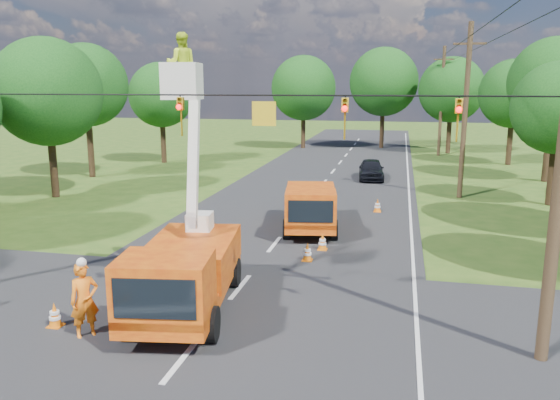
% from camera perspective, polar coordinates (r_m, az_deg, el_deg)
% --- Properties ---
extents(ground, '(140.00, 140.00, 0.00)m').
position_cam_1_polar(ground, '(32.30, 3.41, 0.24)').
color(ground, '#2F5118').
rests_on(ground, ground).
extents(road_main, '(12.00, 100.00, 0.06)m').
position_cam_1_polar(road_main, '(32.30, 3.41, 0.24)').
color(road_main, black).
rests_on(road_main, ground).
extents(road_cross, '(56.00, 10.00, 0.07)m').
position_cam_1_polar(road_cross, '(15.57, -7.42, -13.04)').
color(road_cross, black).
rests_on(road_cross, ground).
extents(edge_line, '(0.12, 90.00, 0.02)m').
position_cam_1_polar(edge_line, '(31.93, 13.38, -0.20)').
color(edge_line, silver).
rests_on(edge_line, ground).
extents(bucket_truck, '(3.25, 6.56, 7.96)m').
position_cam_1_polar(bucket_truck, '(16.02, -9.96, -5.97)').
color(bucket_truck, orange).
rests_on(bucket_truck, ground).
extents(second_truck, '(3.06, 6.07, 2.18)m').
position_cam_1_polar(second_truck, '(24.88, 3.20, -0.64)').
color(second_truck, orange).
rests_on(second_truck, ground).
extents(ground_worker, '(0.87, 0.87, 2.04)m').
position_cam_1_polar(ground_worker, '(15.40, -19.76, -9.84)').
color(ground_worker, orange).
rests_on(ground_worker, ground).
extents(distant_car, '(2.03, 4.35, 1.44)m').
position_cam_1_polar(distant_car, '(38.95, 9.52, 3.19)').
color(distant_car, black).
rests_on(distant_car, ground).
extents(traffic_cone_2, '(0.38, 0.38, 0.71)m').
position_cam_1_polar(traffic_cone_2, '(20.71, 2.88, -5.46)').
color(traffic_cone_2, orange).
rests_on(traffic_cone_2, ground).
extents(traffic_cone_3, '(0.38, 0.38, 0.71)m').
position_cam_1_polar(traffic_cone_3, '(22.07, 4.46, -4.38)').
color(traffic_cone_3, orange).
rests_on(traffic_cone_3, ground).
extents(traffic_cone_7, '(0.38, 0.38, 0.71)m').
position_cam_1_polar(traffic_cone_7, '(28.96, 10.15, -0.57)').
color(traffic_cone_7, orange).
rests_on(traffic_cone_7, ground).
extents(traffic_cone_8, '(0.38, 0.38, 0.71)m').
position_cam_1_polar(traffic_cone_8, '(16.49, -22.48, -11.06)').
color(traffic_cone_8, orange).
rests_on(traffic_cone_8, ground).
extents(pole_right_mid, '(1.80, 0.30, 10.00)m').
position_cam_1_polar(pole_right_mid, '(33.46, 18.79, 8.87)').
color(pole_right_mid, '#4C3823').
rests_on(pole_right_mid, ground).
extents(pole_right_far, '(1.80, 0.30, 10.00)m').
position_cam_1_polar(pole_right_far, '(53.38, 16.53, 9.94)').
color(pole_right_far, '#4C3823').
rests_on(pole_right_far, ground).
extents(signal_span, '(18.00, 0.29, 1.07)m').
position_cam_1_polar(signal_span, '(13.52, 0.92, 9.09)').
color(signal_span, black).
rests_on(signal_span, ground).
extents(tree_left_d, '(6.20, 6.20, 9.24)m').
position_cam_1_polar(tree_left_d, '(34.56, -23.16, 10.32)').
color(tree_left_d, '#382616').
rests_on(tree_left_d, ground).
extents(tree_left_e, '(5.80, 5.80, 9.41)m').
position_cam_1_polar(tree_left_e, '(41.40, -19.61, 11.21)').
color(tree_left_e, '#382616').
rests_on(tree_left_e, ground).
extents(tree_left_f, '(5.40, 5.40, 8.40)m').
position_cam_1_polar(tree_left_f, '(47.53, -12.30, 10.66)').
color(tree_left_f, '#382616').
rests_on(tree_left_f, ground).
extents(tree_right_c, '(5.00, 5.00, 7.83)m').
position_cam_1_polar(tree_right_c, '(33.31, 27.14, 8.54)').
color(tree_right_c, '#382616').
rests_on(tree_right_c, ground).
extents(tree_right_d, '(6.00, 6.00, 9.70)m').
position_cam_1_polar(tree_right_d, '(41.43, 26.75, 10.90)').
color(tree_right_d, '#382616').
rests_on(tree_right_d, ground).
extents(tree_right_e, '(5.60, 5.60, 8.63)m').
position_cam_1_polar(tree_right_e, '(49.05, 23.24, 10.16)').
color(tree_right_e, '#382616').
rests_on(tree_right_e, ground).
extents(tree_far_a, '(6.60, 6.60, 9.50)m').
position_cam_1_polar(tree_far_a, '(57.11, 2.48, 11.60)').
color(tree_far_a, '#382616').
rests_on(tree_far_a, ground).
extents(tree_far_b, '(7.00, 7.00, 10.32)m').
position_cam_1_polar(tree_far_b, '(58.27, 10.78, 12.02)').
color(tree_far_b, '#382616').
rests_on(tree_far_b, ground).
extents(tree_far_c, '(6.20, 6.20, 9.18)m').
position_cam_1_polar(tree_far_c, '(55.43, 17.50, 10.93)').
color(tree_far_c, '#382616').
rests_on(tree_far_c, ground).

